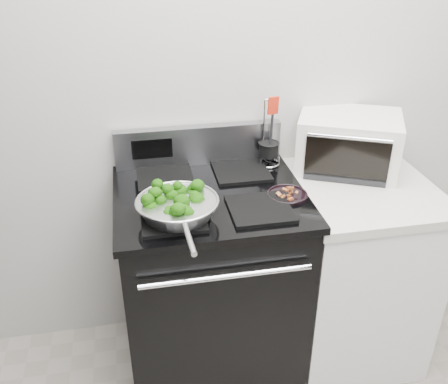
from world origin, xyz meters
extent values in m
cube|color=beige|center=(0.00, 1.75, 1.35)|extent=(4.00, 0.02, 2.70)
cube|color=black|center=(-0.30, 1.41, 0.46)|extent=(0.76, 0.66, 0.92)
cube|color=black|center=(-0.30, 1.41, 0.94)|extent=(0.79, 0.69, 0.03)
cube|color=#99999E|center=(-0.30, 1.72, 1.04)|extent=(0.76, 0.05, 0.18)
cube|color=black|center=(-0.47, 1.24, 0.96)|extent=(0.24, 0.24, 0.01)
cube|color=black|center=(-0.13, 1.24, 0.96)|extent=(0.24, 0.24, 0.01)
cube|color=black|center=(-0.47, 1.58, 0.96)|extent=(0.24, 0.24, 0.01)
cube|color=black|center=(-0.13, 1.58, 0.96)|extent=(0.24, 0.24, 0.01)
cube|color=white|center=(0.39, 1.41, 0.44)|extent=(0.60, 0.66, 0.88)
cube|color=beige|center=(0.39, 1.41, 0.90)|extent=(0.62, 0.68, 0.04)
torus|color=silver|center=(-0.45, 1.24, 1.03)|extent=(0.32, 0.32, 0.01)
cylinder|color=silver|center=(-0.44, 1.00, 1.02)|extent=(0.03, 0.19, 0.02)
cylinder|color=black|center=(0.01, 1.33, 0.95)|extent=(0.17, 0.17, 0.01)
cylinder|color=black|center=(0.01, 1.64, 1.02)|extent=(0.09, 0.09, 0.06)
cylinder|color=black|center=(0.01, 1.64, 1.10)|extent=(0.01, 0.01, 0.19)
cube|color=red|center=(0.01, 1.64, 1.24)|extent=(0.05, 0.02, 0.08)
cube|color=white|center=(0.38, 1.60, 1.05)|extent=(0.55, 0.49, 0.26)
cube|color=black|center=(0.38, 1.43, 1.04)|extent=(0.33, 0.16, 0.18)
camera|label=1|loc=(-0.58, -0.37, 1.95)|focal=40.00mm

